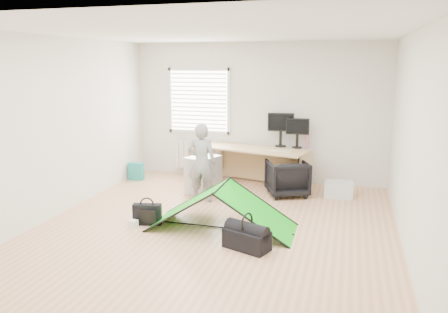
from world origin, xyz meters
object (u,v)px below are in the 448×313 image
(thermos, at_px, (307,141))
(person, at_px, (202,163))
(kite, at_px, (222,207))
(filing_cabinet, at_px, (203,175))
(office_chair, at_px, (287,178))
(laptop_bag, at_px, (147,214))
(desk, at_px, (250,167))
(monitor_left, at_px, (281,134))
(duffel_bag, at_px, (247,239))
(storage_crate, at_px, (339,189))
(monitor_right, at_px, (297,137))

(thermos, bearing_deg, person, -137.37)
(thermos, height_order, kite, thermos)
(filing_cabinet, distance_m, office_chair, 1.50)
(kite, xyz_separation_m, laptop_bag, (-1.09, -0.15, -0.16))
(desk, height_order, person, person)
(office_chair, bearing_deg, monitor_left, -95.09)
(thermos, height_order, laptop_bag, thermos)
(monitor_left, height_order, duffel_bag, monitor_left)
(office_chair, relative_size, storage_crate, 1.43)
(thermos, bearing_deg, monitor_right, -164.00)
(monitor_right, bearing_deg, filing_cabinet, -151.60)
(desk, distance_m, laptop_bag, 2.64)
(monitor_left, relative_size, storage_crate, 1.03)
(duffel_bag, bearing_deg, laptop_bag, -174.80)
(office_chair, height_order, person, person)
(monitor_left, bearing_deg, office_chair, -78.15)
(monitor_right, distance_m, kite, 2.71)
(storage_crate, bearing_deg, monitor_left, 153.02)
(filing_cabinet, relative_size, person, 0.50)
(filing_cabinet, distance_m, kite, 1.79)
(thermos, xyz_separation_m, storage_crate, (0.63, -0.57, -0.72))
(filing_cabinet, bearing_deg, storage_crate, 29.04)
(monitor_right, relative_size, office_chair, 0.63)
(desk, height_order, thermos, thermos)
(monitor_right, xyz_separation_m, thermos, (0.18, 0.05, -0.08))
(monitor_right, relative_size, thermos, 1.71)
(desk, bearing_deg, storage_crate, 3.35)
(monitor_left, distance_m, person, 1.86)
(kite, relative_size, storage_crate, 4.25)
(monitor_left, distance_m, duffel_bag, 3.28)
(person, xyz_separation_m, kite, (0.69, -1.12, -0.35))
(storage_crate, height_order, duffel_bag, storage_crate)
(monitor_left, height_order, thermos, monitor_left)
(laptop_bag, bearing_deg, duffel_bag, -28.34)
(thermos, relative_size, person, 0.19)
(monitor_right, distance_m, thermos, 0.20)
(storage_crate, relative_size, duffel_bag, 0.85)
(desk, distance_m, filing_cabinet, 1.00)
(office_chair, relative_size, person, 0.52)
(filing_cabinet, bearing_deg, desk, 64.85)
(filing_cabinet, xyz_separation_m, storage_crate, (2.36, 0.43, -0.20))
(storage_crate, distance_m, laptop_bag, 3.40)
(monitor_right, xyz_separation_m, kite, (-0.73, -2.54, -0.62))
(filing_cabinet, height_order, laptop_bag, filing_cabinet)
(desk, height_order, monitor_right, monitor_right)
(filing_cabinet, height_order, duffel_bag, filing_cabinet)
(desk, height_order, monitor_left, monitor_left)
(filing_cabinet, height_order, person, person)
(filing_cabinet, xyz_separation_m, monitor_right, (1.55, 0.95, 0.60))
(desk, relative_size, duffel_bag, 3.76)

